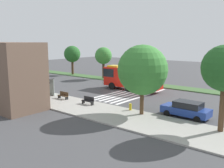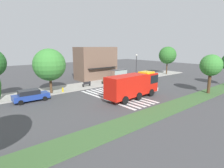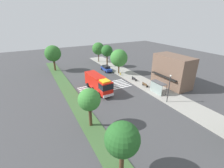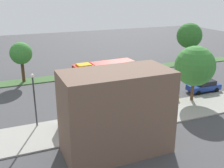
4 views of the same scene
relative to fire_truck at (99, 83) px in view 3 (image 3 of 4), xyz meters
The scene contains 18 objects.
ground_plane 3.05m from the fire_truck, 90.42° to the left, with size 120.00×120.00×0.00m, color #424244.
sidewalk 12.06m from the fire_truck, 90.08° to the left, with size 60.00×5.53×0.14m, color #9E9B93.
median_strip 6.38m from the fire_truck, 90.16° to the right, with size 60.00×3.00×0.14m, color #3D6033.
crosswalk 3.41m from the fire_truck, 123.82° to the left, with size 4.95×12.34×0.01m.
fire_truck is the anchor object (origin of this frame).
parked_car_west 14.64m from the fire_truck, 147.06° to the left, with size 4.73×2.20×1.64m.
bus_stop_shelter 12.83m from the fire_truck, 56.85° to the left, with size 3.50×1.40×2.46m.
bench_near_shelter 11.23m from the fire_truck, 74.29° to the left, with size 1.60×0.50×0.90m.
bench_west_of_shelter 10.91m from the fire_truck, 97.61° to the left, with size 1.60×0.50×0.90m.
street_lamp 14.75m from the fire_truck, 41.53° to the left, with size 0.36×0.36×5.63m.
storefront_building 17.79m from the fire_truck, 73.23° to the left, with size 9.22×5.41×7.34m.
sidewalk_tree_far_west 25.50m from the fire_truck, 156.43° to the left, with size 4.41×4.41×7.00m.
sidewalk_tree_west 19.34m from the fire_truck, 147.87° to the left, with size 3.74×3.74×7.11m.
sidewalk_tree_center 13.46m from the fire_truck, 129.84° to the left, with size 5.00×5.00×7.02m.
median_tree_far_west 21.17m from the fire_truck, 163.11° to the right, with size 4.80×4.80×7.70m.
median_tree_west 12.61m from the fire_truck, 29.44° to the right, with size 3.33×3.33×6.13m.
median_tree_center 20.89m from the fire_truck, 17.03° to the right, with size 3.58×3.58×6.27m.
fire_hydrant 11.84m from the fire_truck, 124.87° to the left, with size 0.28×0.28×0.70m, color gold.
Camera 3 is at (29.96, -14.89, 15.56)m, focal length 25.35 mm.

